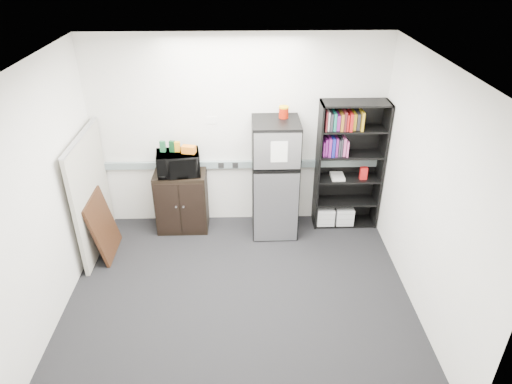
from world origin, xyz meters
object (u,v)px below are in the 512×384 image
cubicle_partition (91,194)px  refrigerator (275,179)px  bookshelf (348,163)px  cabinet (182,201)px  microwave (178,163)px

cubicle_partition → refrigerator: bearing=8.1°
refrigerator → cubicle_partition: bearing=-172.1°
bookshelf → cubicle_partition: bearing=-171.9°
cabinet → microwave: microwave is taller
cubicle_partition → cabinet: bearing=21.1°
bookshelf → refrigerator: bookshelf is taller
cubicle_partition → refrigerator: (2.39, 0.34, 0.01)m
bookshelf → refrigerator: 1.03m
cubicle_partition → cabinet: cubicle_partition is taller
bookshelf → cabinet: size_ratio=2.09×
refrigerator → microwave: bearing=177.0°
microwave → refrigerator: (1.31, -0.06, -0.22)m
cabinet → bookshelf: bearing=1.6°
cabinet → refrigerator: 1.36m
bookshelf → cabinet: (-2.32, -0.07, -0.53)m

